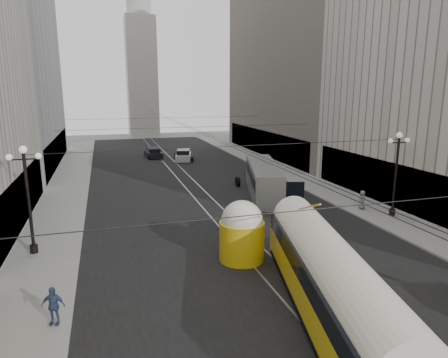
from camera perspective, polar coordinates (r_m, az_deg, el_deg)
road at (r=40.83m, az=-4.68°, el=-0.96°), size 20.00×85.00×0.02m
sidewalk_left at (r=43.55m, az=-21.32°, el=-0.83°), size 4.00×72.00×0.15m
sidewalk_right at (r=47.87m, az=8.59°, el=1.05°), size 4.00×72.00×0.15m
rail_left at (r=40.69m, az=-5.71°, el=-1.03°), size 0.12×85.00×0.04m
rail_right at (r=40.99m, az=-3.65°, el=-0.89°), size 0.12×85.00×0.04m
building_right_far at (r=61.60m, az=11.21°, el=18.68°), size 12.60×32.60×32.60m
distant_tower at (r=86.90m, az=-11.76°, el=15.93°), size 6.00×6.00×31.36m
lamppost_left_mid at (r=25.40m, az=-26.21°, el=-1.92°), size 1.86×0.44×6.37m
lamppost_right_mid at (r=32.55m, az=23.38°, el=1.29°), size 1.86×0.44×6.37m
catenary at (r=38.91m, az=-4.35°, el=7.17°), size 25.00×72.00×0.23m
streetcar at (r=17.91m, az=14.77°, el=-13.68°), size 5.73×15.86×3.56m
city_bus at (r=37.01m, az=5.62°, el=0.13°), size 5.47×11.81×2.90m
sedan_white_far at (r=55.61m, az=-5.80°, el=3.37°), size 3.06×5.09×1.50m
sedan_dark_far at (r=58.68m, az=-10.08°, el=3.68°), size 2.26×4.65×1.42m
pedestrian_sidewalk_right at (r=34.03m, az=19.14°, el=-2.82°), size 0.84×0.65×1.51m
pedestrian_sidewalk_left at (r=18.37m, az=-23.23°, el=-16.31°), size 1.09×0.81×1.65m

